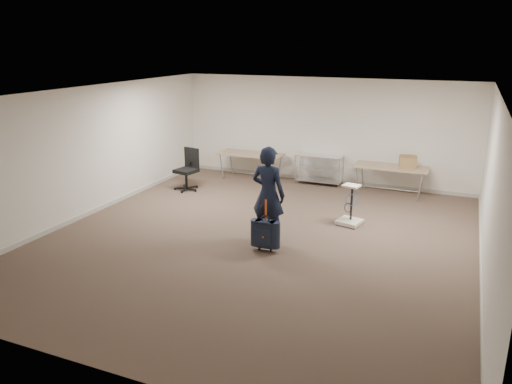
% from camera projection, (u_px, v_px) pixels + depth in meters
% --- Properties ---
extents(ground, '(9.00, 9.00, 0.00)m').
position_uv_depth(ground, '(259.00, 238.00, 9.78)').
color(ground, '#47362B').
rests_on(ground, ground).
extents(room_shell, '(8.00, 9.00, 9.00)m').
position_uv_depth(room_shell, '(283.00, 214.00, 10.98)').
color(room_shell, silver).
rests_on(room_shell, ground).
extents(folding_table_left, '(1.80, 0.75, 0.73)m').
position_uv_depth(folding_table_left, '(251.00, 155.00, 13.77)').
color(folding_table_left, '#9A825E').
rests_on(folding_table_left, ground).
extents(folding_table_right, '(1.80, 0.75, 0.73)m').
position_uv_depth(folding_table_right, '(391.00, 168.00, 12.35)').
color(folding_table_right, '#9A825E').
rests_on(folding_table_right, ground).
extents(wire_shelf, '(1.22, 0.47, 0.80)m').
position_uv_depth(wire_shelf, '(319.00, 168.00, 13.35)').
color(wire_shelf, silver).
rests_on(wire_shelf, ground).
extents(person, '(0.72, 0.52, 1.85)m').
position_uv_depth(person, '(268.00, 194.00, 9.42)').
color(person, black).
rests_on(person, ground).
extents(suitcase, '(0.37, 0.22, 0.99)m').
position_uv_depth(suitcase, '(265.00, 234.00, 9.09)').
color(suitcase, black).
rests_on(suitcase, ground).
extents(office_chair, '(0.65, 0.65, 1.07)m').
position_uv_depth(office_chair, '(187.00, 177.00, 12.89)').
color(office_chair, black).
rests_on(office_chair, ground).
extents(equipment_cart, '(0.56, 0.56, 0.86)m').
position_uv_depth(equipment_cart, '(350.00, 214.00, 10.46)').
color(equipment_cart, beige).
rests_on(equipment_cart, ground).
extents(cardboard_box, '(0.44, 0.37, 0.30)m').
position_uv_depth(cardboard_box, '(408.00, 162.00, 12.19)').
color(cardboard_box, olive).
rests_on(cardboard_box, folding_table_right).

